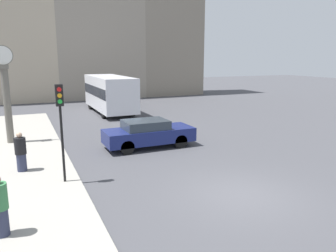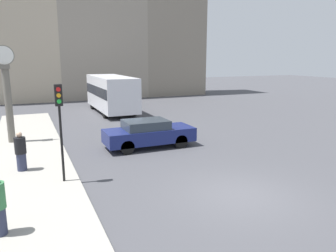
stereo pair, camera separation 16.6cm
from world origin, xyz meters
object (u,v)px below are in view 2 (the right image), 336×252
at_px(sedan_car, 149,133).
at_px(pedestrian_black_jacket, 21,152).
at_px(traffic_light_near, 60,113).
at_px(bus_distant, 111,92).
at_px(street_clock, 8,97).

distance_m(sedan_car, pedestrian_black_jacket, 6.28).
xyz_separation_m(traffic_light_near, pedestrian_black_jacket, (-1.41, 1.89, -1.78)).
xyz_separation_m(sedan_car, bus_distant, (1.01, 11.71, 0.99)).
height_order(street_clock, pedestrian_black_jacket, street_clock).
relative_size(bus_distant, street_clock, 1.60).
distance_m(traffic_light_near, pedestrian_black_jacket, 2.96).
distance_m(sedan_car, bus_distant, 11.80).
bearing_deg(street_clock, traffic_light_near, -74.99).
bearing_deg(sedan_car, traffic_light_near, -142.60).
bearing_deg(street_clock, bus_distant, 47.30).
bearing_deg(traffic_light_near, pedestrian_black_jacket, 126.69).
relative_size(sedan_car, street_clock, 0.91).
relative_size(bus_distant, traffic_light_near, 2.28).
height_order(traffic_light_near, pedestrian_black_jacket, traffic_light_near).
bearing_deg(pedestrian_black_jacket, street_clock, 95.37).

